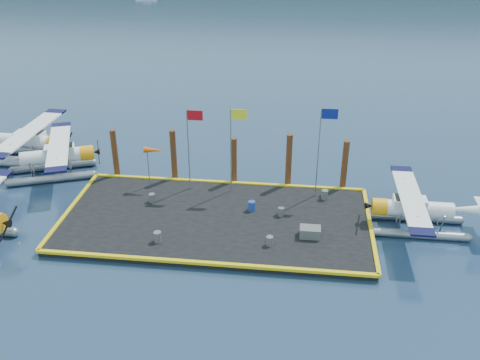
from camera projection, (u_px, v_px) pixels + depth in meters
The scene contains 22 objects.
ground at pixel (216, 223), 35.36m from camera, with size 4000.00×4000.00×0.00m, color #162544.
dock at pixel (216, 220), 35.27m from camera, with size 20.00×10.00×0.40m, color black.
dock_bumpers at pixel (216, 217), 35.13m from camera, with size 20.25×10.25×0.18m, color yellow, non-canonical shape.
seaplane_b at pixel (55, 158), 40.84m from camera, with size 8.82×9.35×3.38m.
seaplane_c at pixel (27, 144), 43.01m from camera, with size 9.22×10.16×3.61m.
seaplane_d at pixel (414, 211), 34.06m from camera, with size 8.04×8.85×3.17m.
drum_0 at pixel (152, 198), 36.92m from camera, with size 0.43×0.43×0.61m, color #4F4F53.
drum_1 at pixel (270, 241), 32.24m from camera, with size 0.43×0.43×0.60m, color #4F4F53.
drum_2 at pixel (281, 212), 35.30m from camera, with size 0.42×0.42×0.60m, color #4F4F53.
drum_3 at pixel (158, 237), 32.57m from camera, with size 0.47×0.47×0.67m, color #4F4F53.
drum_4 at pixel (325, 195), 37.27m from camera, with size 0.47×0.47×0.67m, color #4F4F53.
drum_5 at pixel (252, 206), 35.89m from camera, with size 0.47×0.47×0.67m, color navy.
crate at pixel (310, 232), 33.07m from camera, with size 1.28×0.86×0.64m, color #4F4F53.
flagpole_red at pixel (191, 138), 36.91m from camera, with size 1.14×0.08×6.00m.
flagpole_yellow at pixel (234, 138), 36.54m from camera, with size 1.14×0.08×6.20m.
flagpole_blue at pixel (322, 140), 35.83m from camera, with size 1.14×0.08×6.50m.
windsock at pixel (154, 151), 37.74m from camera, with size 1.40×0.44×3.12m.
piling_0 at pixel (115, 155), 40.08m from camera, with size 0.44×0.44×4.00m, color #3F2312.
piling_1 at pixel (174, 157), 39.56m from camera, with size 0.44×0.44×4.20m, color #3F2312.
piling_2 at pixel (234, 162), 39.18m from camera, with size 0.44×0.44×3.80m, color #3F2312.
piling_3 at pixel (289, 162), 38.64m from camera, with size 0.44×0.44×4.30m, color #3F2312.
piling_4 at pixel (344, 167), 38.29m from camera, with size 0.44×0.44×4.00m, color #3F2312.
Camera 1 is at (5.12, -29.63, 18.89)m, focal length 40.00 mm.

